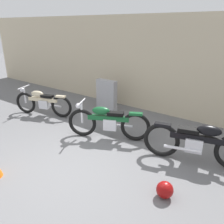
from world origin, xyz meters
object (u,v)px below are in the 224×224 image
at_px(motorcycle_black, 198,142).
at_px(stone_marker, 107,96).
at_px(helmet, 165,190).
at_px(motorcycle_green, 108,122).
at_px(motorcycle_cream, 42,102).

bearing_deg(motorcycle_black, stone_marker, 143.30).
bearing_deg(helmet, motorcycle_black, 86.59).
distance_m(helmet, motorcycle_black, 1.37).
bearing_deg(stone_marker, motorcycle_green, -51.31).
bearing_deg(motorcycle_cream, stone_marker, -153.50).
relative_size(motorcycle_black, motorcycle_green, 1.12).
height_order(stone_marker, motorcycle_green, stone_marker).
bearing_deg(motorcycle_black, helmet, -108.81).
bearing_deg(motorcycle_black, motorcycle_green, 170.00).
xyz_separation_m(helmet, motorcycle_green, (-2.07, 1.13, 0.31)).
xyz_separation_m(motorcycle_black, motorcycle_cream, (-4.76, -0.16, -0.05)).
distance_m(stone_marker, helmet, 4.23).
bearing_deg(motorcycle_green, stone_marker, -77.08).
xyz_separation_m(helmet, motorcycle_black, (0.08, 1.33, 0.33)).
xyz_separation_m(stone_marker, motorcycle_green, (1.21, -1.51, -0.07)).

